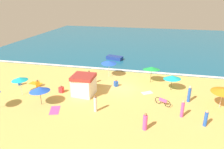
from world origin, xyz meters
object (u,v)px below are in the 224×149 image
beachgoer_6 (116,84)px  beachgoer_11 (182,109)px  beachgoer_3 (89,78)px  beach_umbrella_1 (40,89)px  beach_umbrella_2 (109,62)px  beach_umbrella_3 (172,77)px  beachgoer_10 (95,104)px  beachgoer_9 (145,122)px  beachgoer_4 (206,119)px  beachgoer_5 (38,84)px  beachgoer_1 (61,90)px  parked_bicycle (163,102)px  beachgoer_7 (189,94)px  beach_umbrella_5 (151,68)px  beach_umbrella_0 (223,90)px  beachgoer_0 (19,82)px  beach_umbrella_7 (20,79)px  lifeguard_cabana (84,85)px  small_boat_0 (115,58)px

beachgoer_6 → beachgoer_11: beachgoer_11 is taller
beachgoer_3 → beach_umbrella_1: bearing=-118.3°
beach_umbrella_2 → beach_umbrella_3: (8.40, -2.55, -0.47)m
beachgoer_10 → beachgoer_9: bearing=-20.8°
beachgoer_4 → beachgoer_5: beachgoer_4 is taller
beachgoer_1 → parked_bicycle: bearing=-2.0°
beachgoer_7 → beachgoer_1: bearing=-176.4°
beach_umbrella_1 → beach_umbrella_5: (11.00, 8.50, 0.18)m
beach_umbrella_0 → beach_umbrella_2: (-13.07, 5.88, 0.14)m
beachgoer_6 → beachgoer_0: bearing=-169.2°
beach_umbrella_7 → beachgoer_5: bearing=78.9°
beachgoer_1 → beachgoer_6: beachgoer_6 is taller
beach_umbrella_5 → beachgoer_1: beach_umbrella_5 is taller
beachgoer_10 → beachgoer_11: size_ratio=1.00×
beach_umbrella_7 → beachgoer_6: beach_umbrella_7 is taller
beachgoer_0 → beachgoer_1: beachgoer_1 is taller
beach_umbrella_0 → beachgoer_10: (-12.22, -3.42, -1.16)m
parked_bicycle → beachgoer_6: 6.74m
beachgoer_4 → beachgoer_10: bearing=178.8°
beach_umbrella_2 → beachgoer_9: beach_umbrella_2 is taller
beachgoer_7 → beachgoer_9: size_ratio=1.15×
beach_umbrella_7 → beachgoer_7: 18.83m
beach_umbrella_3 → beachgoer_0: 19.21m
beachgoer_0 → beachgoer_10: (11.42, -3.97, 0.46)m
lifeguard_cabana → beachgoer_11: (10.65, -2.42, -0.38)m
beach_umbrella_7 → beachgoer_0: 3.55m
beach_umbrella_7 → parked_bicycle: size_ratio=1.37×
beach_umbrella_3 → beachgoer_10: bearing=-138.2°
beach_umbrella_1 → beachgoer_3: size_ratio=1.58×
beach_umbrella_5 → beachgoer_11: bearing=-67.1°
beachgoer_3 → beachgoer_5: beachgoer_3 is taller
beachgoer_10 → beachgoer_11: bearing=5.9°
beachgoer_6 → beach_umbrella_1: bearing=-137.3°
small_boat_0 → beachgoer_10: bearing=-84.3°
beach_umbrella_3 → beachgoer_11: 6.00m
beachgoer_0 → beachgoer_5: (2.54, 0.10, -0.01)m
beach_umbrella_3 → beach_umbrella_5: beach_umbrella_5 is taller
beachgoer_11 → beach_umbrella_1: bearing=-176.8°
beachgoer_1 → beachgoer_4: size_ratio=0.56×
beachgoer_9 → beachgoer_7: bearing=54.4°
beach_umbrella_2 → beach_umbrella_5: beach_umbrella_2 is taller
beach_umbrella_2 → beachgoer_6: beach_umbrella_2 is taller
beachgoer_3 → beachgoer_6: (3.49, 0.14, -0.53)m
beach_umbrella_2 → beachgoer_11: size_ratio=1.52×
beachgoer_4 → beachgoer_6: (-9.35, 6.50, -0.39)m
beachgoer_1 → beachgoer_5: bearing=166.2°
beach_umbrella_0 → parked_bicycle: size_ratio=1.96×
beach_umbrella_2 → beachgoer_5: 9.75m
beachgoer_0 → beachgoer_6: (12.20, 2.32, -0.00)m
beachgoer_9 → beachgoer_10: (-4.98, 1.89, 0.09)m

